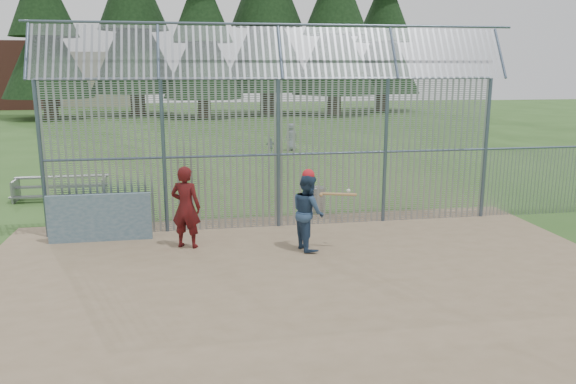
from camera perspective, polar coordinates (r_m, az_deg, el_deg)
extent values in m
plane|color=#2D511E|center=(12.20, 1.63, -7.99)|extent=(120.00, 120.00, 0.00)
cube|color=#756047|center=(11.74, 2.12, -8.78)|extent=(14.00, 10.00, 0.02)
cube|color=#38566B|center=(14.74, -18.56, -2.50)|extent=(2.50, 0.12, 1.20)
imported|color=navy|center=(13.31, 2.05, -2.04)|extent=(0.85, 1.01, 1.82)
imported|color=maroon|center=(13.63, -10.33, -1.52)|extent=(0.85, 0.71, 1.99)
imported|color=slate|center=(29.62, 0.35, 5.64)|extent=(0.82, 0.66, 1.46)
imported|color=slate|center=(27.94, -1.77, 4.63)|extent=(0.56, 0.35, 0.89)
sphere|color=red|center=(13.11, 2.08, 1.73)|extent=(0.29, 0.29, 0.29)
cylinder|color=#AA7F4C|center=(13.22, 5.17, -0.22)|extent=(0.83, 0.31, 0.07)
sphere|color=#AA7F4C|center=(13.12, 3.36, -0.29)|extent=(0.09, 0.09, 0.09)
sphere|color=white|center=(13.40, 6.17, 0.14)|extent=(0.09, 0.09, 0.09)
cylinder|color=gray|center=(16.98, 2.99, -0.86)|extent=(0.52, 0.52, 0.70)
cylinder|color=#9EA0A5|center=(16.89, 3.00, 0.36)|extent=(0.56, 0.56, 0.05)
sphere|color=#9EA0A5|center=(16.88, 3.00, 0.52)|extent=(0.10, 0.10, 0.10)
cube|color=slate|center=(19.70, -22.25, -0.37)|extent=(3.00, 0.25, 0.05)
cube|color=slate|center=(19.98, -22.10, 0.55)|extent=(3.00, 0.25, 0.05)
cube|color=slate|center=(20.27, -21.96, 1.45)|extent=(3.00, 0.25, 0.05)
cube|color=slate|center=(20.35, -25.93, 0.12)|extent=(0.06, 0.90, 0.70)
cube|color=slate|center=(19.75, -18.11, 0.43)|extent=(0.06, 0.90, 0.70)
cylinder|color=#47566B|center=(15.32, -23.77, 2.92)|extent=(0.10, 0.10, 4.00)
cylinder|color=#47566B|center=(14.88, -12.49, 3.43)|extent=(0.10, 0.10, 4.00)
cylinder|color=#47566B|center=(15.04, -0.98, 3.82)|extent=(0.10, 0.10, 4.00)
cylinder|color=#47566B|center=(15.78, 9.87, 4.05)|extent=(0.10, 0.10, 4.00)
cylinder|color=#47566B|center=(17.03, 19.44, 4.13)|extent=(0.10, 0.10, 4.00)
cylinder|color=#47566B|center=(14.87, -1.01, 11.46)|extent=(12.00, 0.07, 0.07)
cylinder|color=#47566B|center=(15.04, -0.98, 3.82)|extent=(12.00, 0.06, 0.06)
cube|color=gray|center=(15.04, -0.98, 3.82)|extent=(12.00, 0.02, 4.00)
cube|color=gray|center=(14.51, -0.79, 14.00)|extent=(12.00, 0.77, 1.31)
cylinder|color=#47566B|center=(17.19, 19.20, 0.83)|extent=(0.08, 0.08, 2.00)
cylinder|color=#332319|center=(52.58, -23.00, 8.54)|extent=(1.19, 1.19, 3.06)
cylinder|color=#332319|center=(54.46, -15.04, 9.39)|extent=(1.33, 1.33, 3.42)
cylinder|color=#332319|center=(50.29, -8.50, 9.14)|extent=(1.12, 1.12, 2.88)
cone|color=black|center=(50.49, -8.82, 18.42)|extent=(7.04, 7.04, 13.12)
cylinder|color=#332319|center=(53.75, -2.11, 9.86)|extent=(1.40, 1.40, 3.60)
cylinder|color=#332319|center=(52.96, 4.73, 9.59)|extent=(1.26, 1.26, 3.24)
cylinder|color=#332319|center=(58.54, 9.51, 9.65)|extent=(1.19, 1.19, 3.06)
cone|color=black|center=(58.77, 9.82, 18.12)|extent=(7.48, 7.48, 13.94)
cube|color=brown|center=(69.07, -26.96, 10.54)|extent=(10.00, 8.00, 7.00)
cube|color=#B2A58C|center=(69.88, -18.21, 10.85)|extent=(8.00, 7.00, 6.00)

